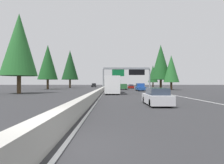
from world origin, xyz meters
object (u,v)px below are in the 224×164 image
object	(u,v)px
conifer_right_far	(153,74)
conifer_left_near	(48,62)
conifer_right_mid	(161,62)
sedan_mid_right	(111,86)
sedan_mid_center	(157,97)
conifer_left_mid	(70,65)
pickup_distant_a	(141,87)
sedan_near_right	(124,85)
conifer_right_near	(171,69)
box_truck_near_center	(117,84)
sedan_mid_left	(131,87)
sign_gantry_overhead	(127,72)
oncoming_near	(94,85)
bus_distant_b	(112,84)
minivan_far_right	(123,86)
conifer_left_foreground	(19,45)

from	to	relation	value
conifer_right_far	conifer_left_near	size ratio (longest dim) A/B	0.76
conifer_right_far	conifer_right_mid	bearing A→B (deg)	170.99
sedan_mid_right	conifer_right_mid	size ratio (longest dim) A/B	0.33
sedan_mid_center	conifer_left_mid	distance (m)	64.26
pickup_distant_a	sedan_near_right	xyz separation A→B (m)	(56.13, 0.13, -0.23)
conifer_right_near	conifer_left_near	distance (m)	37.25
box_truck_near_center	conifer_left_near	world-z (taller)	conifer_left_near
sedan_mid_left	conifer_left_near	xyz separation A→B (m)	(-8.23, 26.83, 7.77)
pickup_distant_a	conifer_right_mid	world-z (taller)	conifer_right_mid
sign_gantry_overhead	conifer_left_near	distance (m)	25.91
oncoming_near	conifer_right_far	world-z (taller)	conifer_right_far
bus_distant_b	sedan_mid_right	bearing A→B (deg)	0.37
minivan_far_right	conifer_left_mid	size ratio (longest dim) A/B	0.33
conifer_left_near	bus_distant_b	bearing A→B (deg)	-139.73
sedan_mid_center	sign_gantry_overhead	bearing A→B (deg)	-0.76
box_truck_near_center	conifer_right_near	bearing A→B (deg)	-165.94
sedan_mid_right	conifer_left_mid	distance (m)	19.62
conifer_left_near	conifer_left_foreground	bearing A→B (deg)	-173.34
conifer_left_near	conifer_left_mid	distance (m)	17.84
sedan_mid_center	sedan_near_right	distance (m)	86.73
oncoming_near	conifer_right_near	bearing A→B (deg)	33.00
sign_gantry_overhead	conifer_left_near	size ratio (longest dim) A/B	0.91
sign_gantry_overhead	minivan_far_right	size ratio (longest dim) A/B	2.54
sedan_mid_left	conifer_right_mid	xyz separation A→B (m)	(-11.12, -7.75, 7.46)
minivan_far_right	sedan_mid_left	distance (m)	11.11
oncoming_near	bus_distant_b	bearing A→B (deg)	8.50
sign_gantry_overhead	conifer_left_foreground	xyz separation A→B (m)	(-15.29, 21.18, 4.15)
box_truck_near_center	sedan_near_right	world-z (taller)	box_truck_near_center
sedan_mid_center	conifer_left_near	distance (m)	49.47
box_truck_near_center	minivan_far_right	xyz separation A→B (m)	(-49.61, -0.12, -0.66)
bus_distant_b	conifer_left_mid	size ratio (longest dim) A/B	0.75
conifer_left_foreground	oncoming_near	bearing A→B (deg)	-8.71
sedan_mid_left	conifer_left_near	bearing A→B (deg)	107.04
sedan_near_right	sedan_mid_left	world-z (taller)	same
sedan_near_right	sign_gantry_overhead	bearing A→B (deg)	176.85
sedan_mid_left	conifer_right_near	xyz separation A→B (m)	(-14.43, -9.81, 5.25)
sedan_mid_center	sedan_mid_left	xyz separation A→B (m)	(51.02, -3.27, 0.00)
pickup_distant_a	minivan_far_right	distance (m)	10.58
sedan_mid_right	conifer_right_mid	xyz separation A→B (m)	(-26.80, -14.99, 7.46)
conifer_left_mid	box_truck_near_center	bearing A→B (deg)	-34.03
pickup_distant_a	sedan_mid_left	size ratio (longest dim) A/B	1.27
conifer_left_foreground	sign_gantry_overhead	bearing A→B (deg)	-54.16
sedan_mid_left	sedan_near_right	bearing A→B (deg)	-0.15
conifer_right_near	sedan_mid_center	bearing A→B (deg)	160.33
conifer_left_near	conifer_right_mid	bearing A→B (deg)	-94.79
conifer_right_mid	sedan_mid_right	bearing A→B (deg)	29.23
sign_gantry_overhead	conifer_left_near	xyz separation A→B (m)	(9.02, 24.02, 3.64)
conifer_right_near	box_truck_near_center	bearing A→B (deg)	14.06
box_truck_near_center	sedan_mid_left	distance (m)	39.23
sign_gantry_overhead	sedan_mid_left	world-z (taller)	sign_gantry_overhead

